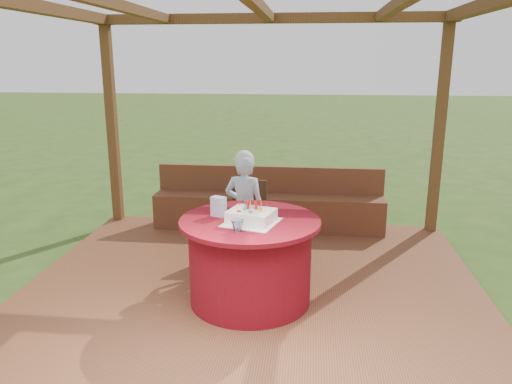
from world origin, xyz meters
TOP-DOWN VIEW (x-y plane):
  - ground at (0.00, 0.00)m, footprint 60.00×60.00m
  - deck at (0.00, 0.00)m, footprint 4.50×4.00m
  - pergola at (0.00, 0.00)m, footprint 4.50×4.00m
  - bench at (0.00, 1.72)m, footprint 3.00×0.42m
  - table at (0.01, -0.36)m, footprint 1.26×1.26m
  - chair at (-0.15, 0.80)m, footprint 0.39×0.39m
  - elderly_woman at (-0.16, 0.57)m, footprint 0.47×0.34m
  - birthday_cake at (0.04, -0.45)m, footprint 0.54×0.54m
  - gift_bag at (-0.28, -0.30)m, footprint 0.15×0.13m
  - drinking_glass at (-0.05, -0.69)m, footprint 0.11×0.11m

SIDE VIEW (x-z plane):
  - ground at x=0.00m, z-range 0.00..0.00m
  - deck at x=0.00m, z-range 0.00..0.12m
  - bench at x=0.00m, z-range -0.02..0.79m
  - table at x=0.01m, z-range 0.13..0.92m
  - chair at x=-0.15m, z-range 0.16..1.00m
  - elderly_woman at x=-0.16m, z-range 0.13..1.37m
  - drinking_glass at x=-0.05m, z-range 0.91..1.01m
  - birthday_cake at x=0.04m, z-range 0.87..1.06m
  - gift_bag at x=-0.28m, z-range 0.91..1.09m
  - pergola at x=0.00m, z-range 1.05..3.77m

